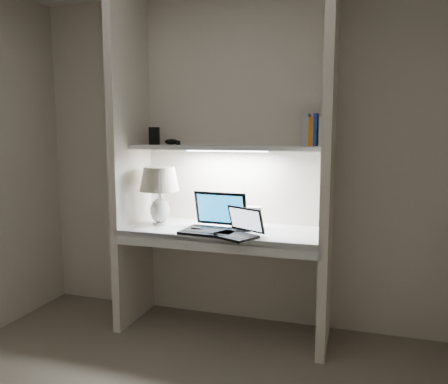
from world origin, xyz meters
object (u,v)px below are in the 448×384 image
at_px(speaker, 253,217).
at_px(table_lamp, 159,186).
at_px(book_row, 318,131).
at_px(laptop_netbook, 238,230).
at_px(laptop_main, 215,223).

bearing_deg(speaker, table_lamp, 179.06).
distance_m(table_lamp, book_row, 1.22).
height_order(table_lamp, book_row, book_row).
xyz_separation_m(table_lamp, laptop_netbook, (0.66, -0.18, -0.25)).
relative_size(speaker, book_row, 0.71).
bearing_deg(book_row, table_lamp, -173.16).
height_order(laptop_main, laptop_netbook, laptop_main).
relative_size(laptop_main, book_row, 1.91).
height_order(table_lamp, laptop_main, table_lamp).
xyz_separation_m(laptop_main, laptop_netbook, (0.19, -0.10, -0.02)).
height_order(laptop_netbook, speaker, laptop_netbook).
relative_size(laptop_netbook, speaker, 2.40).
relative_size(table_lamp, laptop_netbook, 1.15).
bearing_deg(table_lamp, laptop_main, -9.46).
bearing_deg(laptop_netbook, table_lamp, -168.47).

